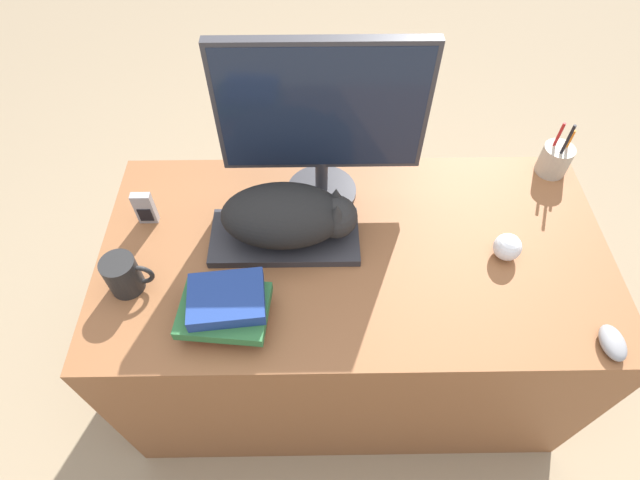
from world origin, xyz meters
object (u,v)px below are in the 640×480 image
pen_cup (555,159)px  phone (145,208)px  monitor (322,117)px  coffee_mug (124,275)px  cat (291,215)px  computer_mouse (613,343)px  baseball (507,247)px  book_stack (225,308)px  keyboard (285,237)px

pen_cup → phone: bearing=-171.3°
monitor → coffee_mug: bearing=-147.5°
cat → monitor: 0.26m
monitor → computer_mouse: 0.88m
phone → monitor: bearing=11.2°
coffee_mug → baseball: bearing=4.9°
baseball → book_stack: 0.75m
monitor → book_stack: monitor is taller
coffee_mug → baseball: size_ratio=1.66×
pen_cup → phone: pen_cup is taller
cat → phone: 0.42m
pen_cup → phone: 1.21m
cat → pen_cup: size_ratio=1.84×
cat → coffee_mug: cat is taller
monitor → baseball: bearing=-25.6°
monitor → coffee_mug: (-0.50, -0.32, -0.23)m
keyboard → pen_cup: 0.85m
keyboard → monitor: size_ratio=0.75×
baseball → phone: (-0.98, 0.14, 0.02)m
keyboard → coffee_mug: size_ratio=3.32×
pen_cup → coffee_mug: bearing=-161.5°
phone → baseball: bearing=-7.9°
keyboard → phone: (-0.39, 0.07, 0.04)m
keyboard → phone: 0.40m
book_stack → keyboard: bearing=61.5°
computer_mouse → book_stack: (-0.91, 0.09, 0.04)m
cat → pen_cup: (0.79, 0.26, -0.05)m
keyboard → phone: size_ratio=3.83×
cat → book_stack: cat is taller
cat → pen_cup: pen_cup is taller
cat → computer_mouse: cat is taller
pen_cup → baseball: (-0.22, -0.32, -0.01)m
monitor → phone: (-0.49, -0.10, -0.23)m
cat → monitor: (0.08, 0.17, 0.18)m
baseball → coffee_mug: bearing=-175.1°
computer_mouse → pen_cup: bearing=87.1°
pen_cup → cat: bearing=-162.0°
baseball → book_stack: size_ratio=0.33×
pen_cup → keyboard: bearing=-162.4°
monitor → phone: 0.55m
keyboard → coffee_mug: (-0.40, -0.15, 0.04)m
coffee_mug → baseball: (0.99, 0.08, -0.02)m
computer_mouse → pen_cup: pen_cup is taller
phone → book_stack: size_ratio=0.47×
phone → book_stack: phone is taller
computer_mouse → baseball: baseball is taller
computer_mouse → book_stack: 0.92m
monitor → pen_cup: 0.75m
cat → baseball: 0.58m
monitor → pen_cup: (0.71, 0.09, -0.23)m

